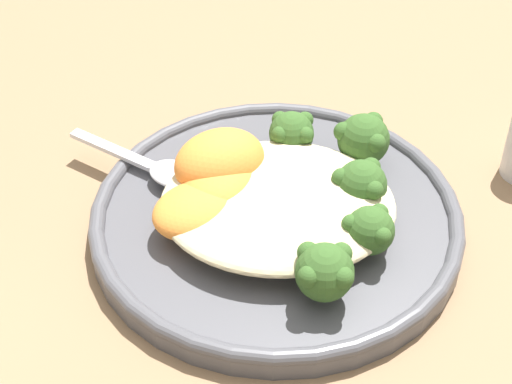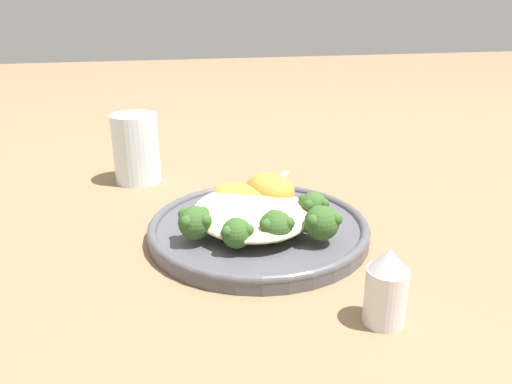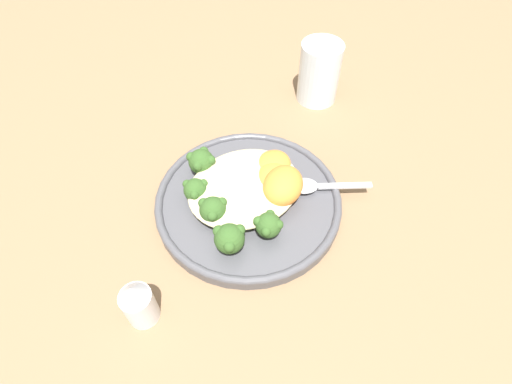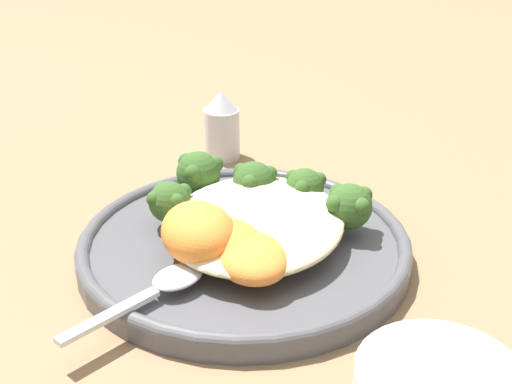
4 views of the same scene
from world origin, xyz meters
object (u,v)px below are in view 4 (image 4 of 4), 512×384
Objects in this scene: broccoli_stalk_2 at (251,190)px; sweet_potato_chunk_1 at (199,233)px; broccoli_stalk_0 at (333,211)px; sweet_potato_chunk_0 at (226,243)px; salt_shaker at (222,125)px; plate at (244,246)px; broccoli_stalk_4 at (179,206)px; sweet_potato_chunk_2 at (245,256)px; broccoli_stalk_1 at (287,199)px; quinoa_mound at (256,222)px; spoon at (164,284)px; broccoli_stalk_3 at (203,181)px.

broccoli_stalk_2 is 0.09m from sweet_potato_chunk_1.
broccoli_stalk_0 reaches higher than sweet_potato_chunk_0.
salt_shaker is (0.15, 0.07, -0.00)m from broccoli_stalk_2.
broccoli_stalk_2 is 0.16m from salt_shaker.
plate is 2.77× the size of broccoli_stalk_4.
plate is at bearing 14.36° from sweet_potato_chunk_2.
broccoli_stalk_4 is 0.06m from sweet_potato_chunk_1.
quinoa_mound is at bearing -172.18° from broccoli_stalk_1.
quinoa_mound is 1.35× the size of broccoli_stalk_2.
quinoa_mound is 1.45× the size of broccoli_stalk_0.
quinoa_mound is 1.47× the size of spoon.
quinoa_mound is at bearing -17.79° from sweet_potato_chunk_0.
broccoli_stalk_1 is at bearing 130.22° from broccoli_stalk_0.
plate is 2.53× the size of broccoli_stalk_3.
broccoli_stalk_2 is at bearing -121.61° from broccoli_stalk_4.
broccoli_stalk_1 is 1.66× the size of sweet_potato_chunk_0.
sweet_potato_chunk_1 is (-0.04, 0.03, 0.03)m from plate.
broccoli_stalk_1 is 0.89× the size of broccoli_stalk_2.
sweet_potato_chunk_2 is (-0.06, -0.07, -0.00)m from broccoli_stalk_4.
spoon is (-0.05, 0.03, -0.01)m from sweet_potato_chunk_0.
spoon is (-0.11, 0.11, -0.01)m from broccoli_stalk_0.
broccoli_stalk_0 is 1.07× the size of broccoli_stalk_3.
broccoli_stalk_0 is 1.54× the size of salt_shaker.
sweet_potato_chunk_2 is 0.60× the size of spoon.
plate is 2.47× the size of broccoli_stalk_1.
plate is 2.36× the size of broccoli_stalk_0.
spoon is (-0.09, 0.04, 0.01)m from plate.
broccoli_stalk_4 is at bearing 136.79° from broccoli_stalk_3.
sweet_potato_chunk_1 is at bearing 159.95° from broccoli_stalk_3.
broccoli_stalk_3 is (0.05, 0.06, 0.00)m from quinoa_mound.
broccoli_stalk_3 is (0.01, 0.05, 0.00)m from broccoli_stalk_2.
quinoa_mound is 0.05m from broccoli_stalk_2.
quinoa_mound is at bearing -157.41° from salt_shaker.
broccoli_stalk_3 reaches higher than quinoa_mound.
sweet_potato_chunk_2 is at bearing -165.64° from plate.
spoon is at bearing -159.53° from broccoli_stalk_0.
broccoli_stalk_2 is at bearing 6.53° from plate.
sweet_potato_chunk_1 is at bearing -170.62° from broccoli_stalk_0.
broccoli_stalk_2 is 0.11m from sweet_potato_chunk_2.
salt_shaker reaches higher than quinoa_mound.
broccoli_stalk_2 is 0.07m from broccoli_stalk_4.
sweet_potato_chunk_2 is at bearing -170.14° from broccoli_stalk_2.
salt_shaker is at bearing -141.95° from spoon.
broccoli_stalk_2 is at bearing 17.34° from quinoa_mound.
quinoa_mound is 2.52× the size of sweet_potato_chunk_0.
broccoli_stalk_0 is at bearing -140.61° from salt_shaker.
plate is at bearing -30.58° from sweet_potato_chunk_1.
broccoli_stalk_0 is (0.03, -0.07, 0.03)m from plate.
broccoli_stalk_2 is at bearing -131.73° from broccoli_stalk_3.
quinoa_mound is 2.22× the size of salt_shaker.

